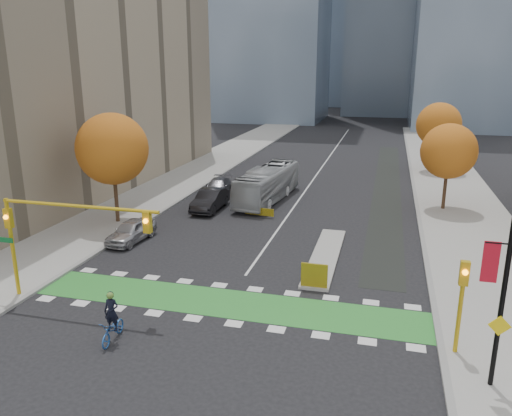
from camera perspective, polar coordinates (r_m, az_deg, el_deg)
The scene contains 22 objects.
ground at distance 24.11m, azimuth -4.58°, elevation -12.31°, with size 300.00×300.00×0.00m, color black.
sidewalk_west at distance 46.44m, azimuth -12.20°, elevation 1.44°, with size 7.00×120.00×0.15m, color gray.
sidewalk_east at distance 42.02m, azimuth 22.81°, elevation -0.99°, with size 7.00×120.00×0.15m, color gray.
curb_west at distance 44.99m, azimuth -8.21°, elevation 1.17°, with size 0.30×120.00×0.16m, color gray.
curb_east at distance 41.64m, azimuth 18.06°, elevation -0.66°, with size 0.30×120.00×0.16m, color gray.
bike_crossing at distance 25.36m, azimuth -3.45°, elevation -10.77°, with size 20.00×3.00×0.01m, color #2A822E.
centre_line at distance 61.48m, azimuth 7.85°, elevation 5.08°, with size 0.15×70.00×0.01m, color silver.
bike_lane_paint at distance 51.26m, azimuth 14.77°, elevation 2.54°, with size 2.50×50.00×0.01m, color black.
median_island at distance 31.28m, azimuth 7.92°, elevation -5.44°, with size 1.60×10.00×0.16m, color gray.
hazard_board at distance 26.60m, azimuth 6.67°, elevation -7.65°, with size 1.40×0.12×1.30m, color yellow.
building_west at distance 52.35m, azimuth -22.72°, elevation 15.94°, with size 16.00×44.00×25.00m, color gray.
tree_west at distance 37.77m, azimuth -16.10°, elevation 6.50°, with size 5.20×5.20×8.22m.
tree_east_near at distance 42.75m, azimuth 21.17°, elevation 6.06°, with size 4.40×4.40×7.08m.
tree_east_far at distance 58.55m, azimuth 20.16°, elevation 8.91°, with size 4.80×4.80×7.65m.
traffic_signal_west at distance 25.76m, azimuth -22.08°, elevation -1.87°, with size 8.53×0.56×5.20m.
traffic_signal_east at distance 21.56m, azimuth 22.47°, elevation -9.03°, with size 0.35×0.43×4.10m.
banner_lamppost at distance 19.22m, azimuth 26.74°, elevation -6.50°, with size 1.65×0.36×8.28m.
cyclist at distance 22.68m, azimuth -16.07°, elevation -12.70°, with size 0.84×2.01×2.27m.
bus at distance 43.64m, azimuth 1.33°, elevation 2.78°, with size 2.50×10.69×2.98m, color #9FA3A6.
parked_car_a at distance 34.52m, azimuth -14.08°, elevation -2.56°, with size 1.74×4.33×1.48m, color #A4A5AA.
parked_car_b at distance 41.01m, azimuth -5.26°, elevation 0.94°, with size 1.79×5.15×1.70m, color black.
parked_car_c at distance 45.96m, azimuth -4.38°, elevation 2.42°, with size 1.99×4.90×1.42m, color #535258.
Camera 1 is at (7.25, -19.99, 11.37)m, focal length 35.00 mm.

